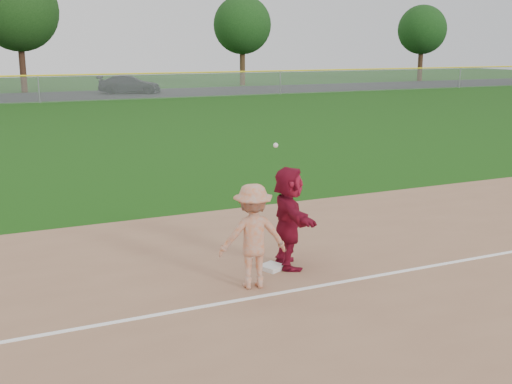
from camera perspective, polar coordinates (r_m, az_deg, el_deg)
name	(u,v)px	position (r m, az deg, el deg)	size (l,w,h in m)	color
ground	(289,275)	(12.30, 2.94, -7.35)	(160.00, 160.00, 0.00)	#16440D
foul_line	(310,288)	(11.63, 4.79, -8.47)	(60.00, 0.10, 0.01)	white
parking_asphalt	(31,97)	(56.62, -19.35, 7.99)	(120.00, 10.00, 0.01)	black
first_base	(272,267)	(12.49, 1.41, -6.69)	(0.39, 0.39, 0.09)	silver
base_runner	(289,217)	(12.39, 2.91, -2.25)	(1.85, 0.59, 2.00)	maroon
car_right	(129,84)	(58.14, -11.19, 9.37)	(2.21, 5.44, 1.58)	black
first_base_play	(253,236)	(11.36, -0.28, -3.94)	(1.33, 0.91, 2.56)	#A6A6A8
outfield_fence	(38,76)	(50.54, -18.83, 9.73)	(110.00, 0.12, 110.00)	#999EA0
tree_2	(18,11)	(61.99, -20.39, 14.83)	(7.00, 7.00, 10.58)	#321D12
tree_3	(242,25)	(68.71, -1.23, 14.61)	(6.00, 6.00, 9.19)	#3B2815
tree_4	(422,30)	(78.80, 14.55, 13.78)	(5.60, 5.60, 8.67)	#342112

